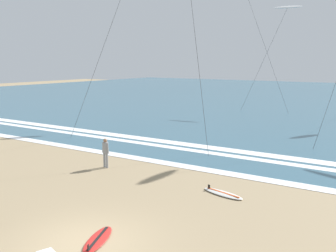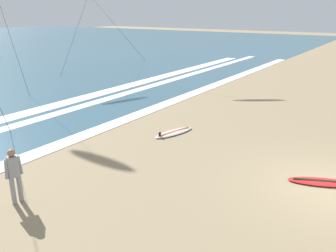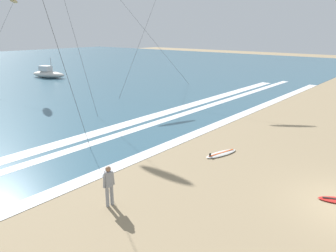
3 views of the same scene
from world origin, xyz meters
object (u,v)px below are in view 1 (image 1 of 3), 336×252
object	(u,v)px
surfboard_near_water	(223,193)
kite_white_mid_center	(288,8)
surfboard_right_spare	(98,239)
surfer_foreground_main	(105,150)

from	to	relation	value
surfboard_near_water	kite_white_mid_center	world-z (taller)	kite_white_mid_center
surfboard_right_spare	surfboard_near_water	bearing A→B (deg)	77.76
surfboard_right_spare	surfer_foreground_main	bearing A→B (deg)	130.53
surfer_foreground_main	kite_white_mid_center	world-z (taller)	kite_white_mid_center
surfer_foreground_main	kite_white_mid_center	xyz separation A→B (m)	(-0.03, 30.40, 10.57)
surfboard_near_water	kite_white_mid_center	bearing A→B (deg)	103.31
surfer_foreground_main	surfboard_right_spare	distance (m)	9.13
surfboard_near_water	surfer_foreground_main	bearing A→B (deg)	175.78
surfboard_near_water	surfboard_right_spare	size ratio (longest dim) A/B	1.01
surfboard_right_spare	kite_white_mid_center	distance (m)	39.48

